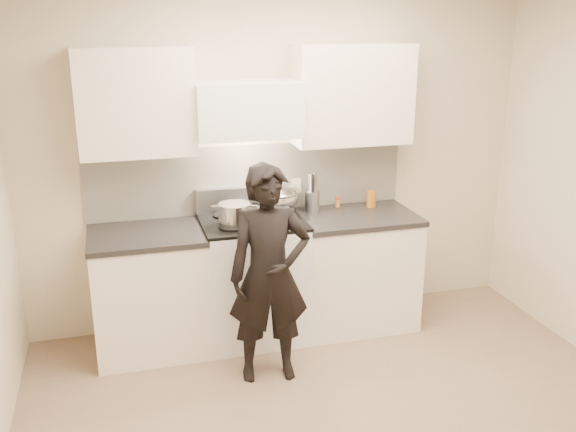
{
  "coord_description": "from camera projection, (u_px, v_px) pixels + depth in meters",
  "views": [
    {
      "loc": [
        -1.26,
        -3.02,
        2.42
      ],
      "look_at": [
        -0.13,
        1.05,
        1.08
      ],
      "focal_mm": 40.0,
      "sensor_mm": 36.0,
      "label": 1
    }
  ],
  "objects": [
    {
      "name": "stove",
      "position": [
        253.0,
        278.0,
        4.92
      ],
      "size": [
        0.76,
        0.65,
        0.96
      ],
      "color": "white",
      "rests_on": "ground"
    },
    {
      "name": "spice_jar",
      "position": [
        338.0,
        202.0,
        5.17
      ],
      "size": [
        0.04,
        0.04,
        0.08
      ],
      "color": "orange",
      "rests_on": "counter_right"
    },
    {
      "name": "stock_pot",
      "position": [
        234.0,
        214.0,
        4.61
      ],
      "size": [
        0.32,
        0.29,
        0.15
      ],
      "color": "silver",
      "rests_on": "stove"
    },
    {
      "name": "counter_right",
      "position": [
        354.0,
        269.0,
        5.13
      ],
      "size": [
        0.92,
        0.67,
        0.92
      ],
      "color": "white",
      "rests_on": "ground"
    },
    {
      "name": "room_shell",
      "position": [
        331.0,
        163.0,
        3.67
      ],
      "size": [
        4.04,
        3.54,
        2.7
      ],
      "color": "#C3B69C",
      "rests_on": "ground"
    },
    {
      "name": "person",
      "position": [
        269.0,
        275.0,
        4.27
      ],
      "size": [
        0.58,
        0.41,
        1.51
      ],
      "primitive_type": "imported",
      "rotation": [
        0.0,
        0.0,
        -0.09
      ],
      "color": "black",
      "rests_on": "ground"
    },
    {
      "name": "counter_left",
      "position": [
        150.0,
        291.0,
        4.72
      ],
      "size": [
        0.82,
        0.67,
        0.92
      ],
      "color": "white",
      "rests_on": "ground"
    },
    {
      "name": "oil_glass",
      "position": [
        371.0,
        198.0,
        5.17
      ],
      "size": [
        0.08,
        0.08,
        0.14
      ],
      "color": "#A65C19",
      "rests_on": "counter_right"
    },
    {
      "name": "wok",
      "position": [
        273.0,
        197.0,
        4.92
      ],
      "size": [
        0.41,
        0.51,
        0.33
      ],
      "color": "silver",
      "rests_on": "stove"
    },
    {
      "name": "utensil_crock",
      "position": [
        312.0,
        200.0,
        5.03
      ],
      "size": [
        0.12,
        0.12,
        0.31
      ],
      "color": "#ACAEBA",
      "rests_on": "counter_right"
    }
  ]
}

